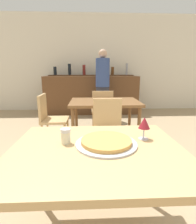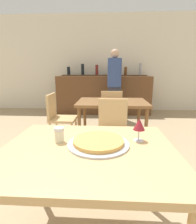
{
  "view_description": "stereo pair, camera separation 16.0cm",
  "coord_description": "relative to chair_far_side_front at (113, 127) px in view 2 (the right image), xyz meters",
  "views": [
    {
      "loc": [
        -0.04,
        -1.0,
        1.21
      ],
      "look_at": [
        0.03,
        0.55,
        0.83
      ],
      "focal_mm": 28.0,
      "sensor_mm": 36.0,
      "label": 1
    },
    {
      "loc": [
        0.12,
        -1.0,
        1.21
      ],
      "look_at": [
        0.03,
        0.55,
        0.83
      ],
      "focal_mm": 28.0,
      "sensor_mm": 36.0,
      "label": 2
    }
  ],
  "objects": [
    {
      "name": "wall_back",
      "position": [
        -0.19,
        3.31,
        0.9
      ],
      "size": [
        8.0,
        0.05,
        2.8
      ],
      "color": "silver",
      "rests_on": "ground_plane"
    },
    {
      "name": "dining_table_near",
      "position": [
        -0.19,
        -1.14,
        0.16
      ],
      "size": [
        1.08,
        0.89,
        0.73
      ],
      "color": "tan",
      "rests_on": "ground_plane"
    },
    {
      "name": "dining_table_far",
      "position": [
        -0.0,
        0.54,
        0.15
      ],
      "size": [
        1.07,
        0.73,
        0.74
      ],
      "color": "brown",
      "rests_on": "ground_plane"
    },
    {
      "name": "bar_counter",
      "position": [
        -0.19,
        2.81,
        0.03
      ],
      "size": [
        2.6,
        0.56,
        1.05
      ],
      "color": "brown",
      "rests_on": "ground_plane"
    },
    {
      "name": "bar_back_shelf",
      "position": [
        -0.23,
        2.95,
        0.62
      ],
      "size": [
        2.39,
        0.24,
        0.35
      ],
      "color": "brown",
      "rests_on": "bar_counter"
    },
    {
      "name": "chair_far_side_front",
      "position": [
        0.0,
        0.0,
        0.0
      ],
      "size": [
        0.4,
        0.4,
        0.85
      ],
      "color": "tan",
      "rests_on": "ground_plane"
    },
    {
      "name": "chair_far_side_back",
      "position": [
        -0.0,
        1.07,
        0.0
      ],
      "size": [
        0.4,
        0.4,
        0.85
      ],
      "rotation": [
        0.0,
        0.0,
        3.14
      ],
      "color": "tan",
      "rests_on": "ground_plane"
    },
    {
      "name": "chair_far_side_left",
      "position": [
        -0.86,
        0.54,
        0.0
      ],
      "size": [
        0.4,
        0.4,
        0.85
      ],
      "rotation": [
        0.0,
        0.0,
        1.57
      ],
      "color": "tan",
      "rests_on": "ground_plane"
    },
    {
      "name": "pizza_tray",
      "position": [
        -0.13,
        -1.09,
        0.25
      ],
      "size": [
        0.4,
        0.4,
        0.04
      ],
      "color": "#B7B7BC",
      "rests_on": "dining_table_near"
    },
    {
      "name": "cheese_shaker",
      "position": [
        -0.39,
        -1.06,
        0.29
      ],
      "size": [
        0.07,
        0.07,
        0.1
      ],
      "color": "beige",
      "rests_on": "dining_table_near"
    },
    {
      "name": "person_standing",
      "position": [
        0.09,
        2.23,
        0.42
      ],
      "size": [
        0.34,
        0.34,
        1.7
      ],
      "color": "#2D2D38",
      "rests_on": "ground_plane"
    },
    {
      "name": "wine_glass",
      "position": [
        0.14,
        -1.01,
        0.35
      ],
      "size": [
        0.08,
        0.08,
        0.16
      ],
      "color": "silver",
      "rests_on": "dining_table_near"
    }
  ]
}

